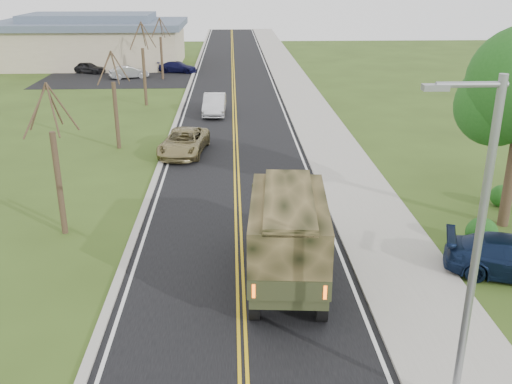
{
  "coord_description": "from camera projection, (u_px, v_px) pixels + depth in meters",
  "views": [
    {
      "loc": [
        -0.19,
        -11.21,
        9.77
      ],
      "look_at": [
        0.7,
        9.58,
        1.8
      ],
      "focal_mm": 40.0,
      "sensor_mm": 36.0,
      "label": 1
    }
  ],
  "objects": [
    {
      "name": "curb_right",
      "position": [
        280.0,
        89.0,
        51.43
      ],
      "size": [
        0.3,
        120.0,
        0.12
      ],
      "primitive_type": "cube",
      "color": "#9E998E",
      "rests_on": "ground"
    },
    {
      "name": "lot_car_dark",
      "position": [
        89.0,
        67.0,
        59.79
      ],
      "size": [
        3.8,
        2.76,
        1.2
      ],
      "primitive_type": "imported",
      "rotation": [
        0.0,
        0.0,
        1.14
      ],
      "color": "black",
      "rests_on": "ground"
    },
    {
      "name": "military_truck",
      "position": [
        288.0,
        230.0,
        18.72
      ],
      "size": [
        2.86,
        6.89,
        3.35
      ],
      "rotation": [
        0.0,
        0.0,
        -0.08
      ],
      "color": "black",
      "rests_on": "ground"
    },
    {
      "name": "bare_tree_b",
      "position": [
        116.0,
        107.0,
        33.33
      ],
      "size": [
        1.83,
        2.14,
        5.73
      ],
      "color": "#38281C",
      "rests_on": "ground"
    },
    {
      "name": "lot_car_silver",
      "position": [
        129.0,
        72.0,
        56.8
      ],
      "size": [
        4.02,
        2.61,
        1.25
      ],
      "primitive_type": "imported",
      "rotation": [
        0.0,
        0.0,
        1.94
      ],
      "color": "#AAABAF",
      "rests_on": "ground"
    },
    {
      "name": "street_light",
      "position": [
        473.0,
        243.0,
        12.11
      ],
      "size": [
        1.65,
        0.22,
        8.0
      ],
      "color": "gray",
      "rests_on": "ground"
    },
    {
      "name": "bare_tree_a",
      "position": [
        57.0,
        171.0,
        22.08
      ],
      "size": [
        1.93,
        2.26,
        6.08
      ],
      "color": "#38281C",
      "rests_on": "ground"
    },
    {
      "name": "bare_tree_d",
      "position": [
        161.0,
        53.0,
        55.69
      ],
      "size": [
        1.88,
        2.2,
        5.91
      ],
      "color": "#38281C",
      "rests_on": "ground"
    },
    {
      "name": "lot_car_navy",
      "position": [
        178.0,
        67.0,
        60.17
      ],
      "size": [
        4.31,
        2.5,
        1.17
      ],
      "primitive_type": "imported",
      "rotation": [
        0.0,
        0.0,
        1.35
      ],
      "color": "black",
      "rests_on": "ground"
    },
    {
      "name": "road",
      "position": [
        234.0,
        90.0,
        51.28
      ],
      "size": [
        8.0,
        120.0,
        0.01
      ],
      "primitive_type": "cube",
      "color": "black",
      "rests_on": "ground"
    },
    {
      "name": "sedan_silver",
      "position": [
        214.0,
        104.0,
        42.19
      ],
      "size": [
        1.69,
        4.56,
        1.49
      ],
      "primitive_type": "imported",
      "rotation": [
        0.0,
        0.0,
        -0.03
      ],
      "color": "silver",
      "rests_on": "ground"
    },
    {
      "name": "sidewalk_right",
      "position": [
        299.0,
        89.0,
        51.5
      ],
      "size": [
        3.2,
        120.0,
        0.1
      ],
      "primitive_type": "cube",
      "color": "#9E998E",
      "rests_on": "ground"
    },
    {
      "name": "curb_left",
      "position": [
        188.0,
        90.0,
        51.1
      ],
      "size": [
        0.3,
        120.0,
        0.1
      ],
      "primitive_type": "cube",
      "color": "#9E998E",
      "rests_on": "ground"
    },
    {
      "name": "suv_champagne",
      "position": [
        184.0,
        142.0,
        32.9
      ],
      "size": [
        2.99,
        5.3,
        1.4
      ],
      "primitive_type": "imported",
      "rotation": [
        0.0,
        0.0,
        -0.14
      ],
      "color": "olive",
      "rests_on": "ground"
    },
    {
      "name": "bare_tree_c",
      "position": [
        144.0,
        70.0,
        44.41
      ],
      "size": [
        2.04,
        2.39,
        6.42
      ],
      "color": "#38281C",
      "rests_on": "ground"
    },
    {
      "name": "commercial_building",
      "position": [
        92.0,
        41.0,
        64.58
      ],
      "size": [
        25.5,
        21.5,
        5.65
      ],
      "color": "tan",
      "rests_on": "ground"
    }
  ]
}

